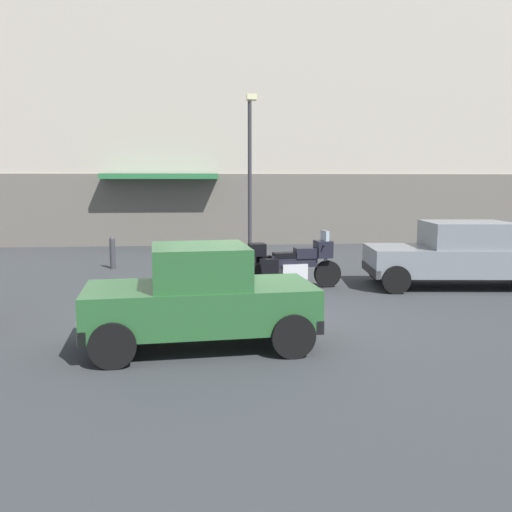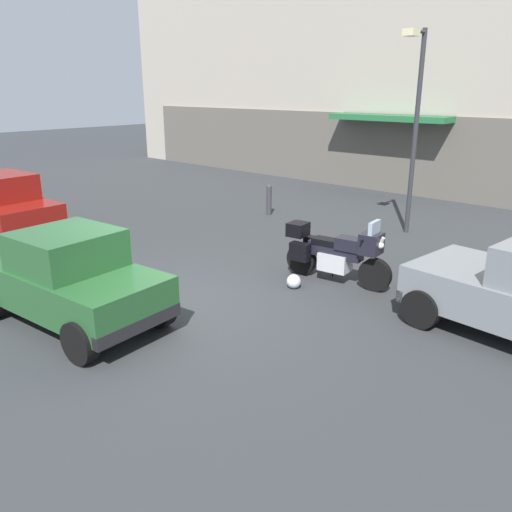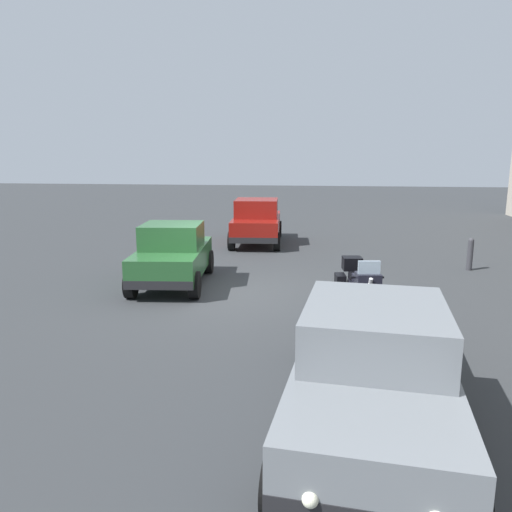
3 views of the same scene
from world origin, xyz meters
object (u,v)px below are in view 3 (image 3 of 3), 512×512
car_hatchback_near (257,222)px  car_compact_side (173,255)px  car_sedan_far (373,365)px  bollard_curbside (470,253)px  helmet (317,305)px  motorcycle (359,289)px

car_hatchback_near → car_compact_side: 6.28m
car_sedan_far → bollard_curbside: (-8.82, 3.61, -0.29)m
car_sedan_far → bollard_curbside: size_ratio=5.03×
car_hatchback_near → bollard_curbside: 7.46m
car_sedan_far → car_compact_side: same height
helmet → bollard_curbside: (-4.35, 4.30, 0.35)m
helmet → car_compact_side: car_compact_side is taller
car_sedan_far → bollard_curbside: bearing=163.6°
car_compact_side → car_sedan_far: bearing=-150.4°
car_compact_side → bollard_curbside: size_ratio=3.83×
motorcycle → car_compact_side: 4.97m
car_sedan_far → bollard_curbside: 9.54m
motorcycle → car_hatchback_near: car_hatchback_near is taller
car_hatchback_near → car_sedan_far: bearing=-170.0°
motorcycle → car_sedan_far: size_ratio=0.48×
car_sedan_far → helmet: bearing=-165.4°
car_sedan_far → car_compact_side: size_ratio=1.31×
helmet → car_hatchback_near: 8.24m
car_hatchback_near → car_compact_side: size_ratio=1.10×
motorcycle → car_sedan_far: bearing=-9.0°
bollard_curbside → car_sedan_far: bearing=-22.3°
car_compact_side → motorcycle: bearing=-120.7°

